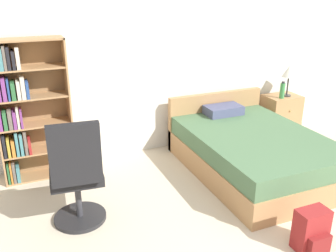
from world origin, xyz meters
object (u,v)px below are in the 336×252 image
bed (251,150)px  backpack_red (312,231)px  bookshelf (23,109)px  nightstand (280,115)px  office_chair (77,177)px  water_bottle (282,90)px  table_lamp (289,72)px

bed → backpack_red: 1.52m
bed → backpack_red: (-0.38, -1.47, -0.08)m
bookshelf → nightstand: 3.69m
bookshelf → office_chair: bookshelf is taller
bookshelf → water_bottle: 3.55m
table_lamp → backpack_red: bearing=-123.9°
bed → backpack_red: size_ratio=5.28×
nightstand → backpack_red: size_ratio=1.59×
bookshelf → water_bottle: bookshelf is taller
bed → table_lamp: size_ratio=4.39×
office_chair → table_lamp: bearing=19.0°
office_chair → bookshelf: bearing=106.7°
bookshelf → backpack_red: size_ratio=4.28×
bookshelf → office_chair: bearing=-73.3°
nightstand → backpack_red: (-1.49, -2.31, -0.12)m
bed → table_lamp: bearing=35.1°
water_bottle → bookshelf: bearing=178.2°
table_lamp → water_bottle: size_ratio=1.85×
office_chair → water_bottle: (3.19, 1.08, 0.21)m
office_chair → nightstand: size_ratio=1.82×
office_chair → backpack_red: 2.15m
bookshelf → table_lamp: size_ratio=3.55×
bed → office_chair: bearing=-171.3°
table_lamp → backpack_red: table_lamp is taller
bookshelf → bed: size_ratio=0.81×
nightstand → bed: bearing=-142.8°
bed → nightstand: (1.11, 0.84, 0.04)m
nightstand → water_bottle: size_ratio=2.44×
bed → water_bottle: bearing=36.5°
nightstand → table_lamp: 0.67m
bed → water_bottle: water_bottle is taller
bookshelf → nightstand: size_ratio=2.69×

